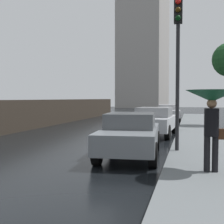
{
  "coord_description": "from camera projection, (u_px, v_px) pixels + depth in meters",
  "views": [
    {
      "loc": [
        4.61,
        -3.5,
        1.81
      ],
      "look_at": [
        1.46,
        8.71,
        1.24
      ],
      "focal_mm": 48.42,
      "sensor_mm": 36.0,
      "label": 1
    }
  ],
  "objects": [
    {
      "name": "car_silver_mid_road",
      "position": [
        154.0,
        121.0,
        14.6
      ],
      "size": [
        2.02,
        4.19,
        1.38
      ],
      "rotation": [
        0.0,
        0.0,
        -0.06
      ],
      "color": "#B2B5BA",
      "rests_on": "ground"
    },
    {
      "name": "car_grey_behind_camera",
      "position": [
        130.0,
        134.0,
        9.35
      ],
      "size": [
        1.98,
        4.23,
        1.35
      ],
      "rotation": [
        0.0,
        0.0,
        0.08
      ],
      "color": "slate",
      "rests_on": "ground"
    },
    {
      "name": "pedestrian_with_umbrella_near",
      "position": [
        212.0,
        104.0,
        6.8
      ],
      "size": [
        1.17,
        1.17,
        1.86
      ],
      "rotation": [
        0.0,
        0.0,
        0.11
      ],
      "color": "black",
      "rests_on": "sidewalk_strip"
    },
    {
      "name": "distant_tower",
      "position": [
        143.0,
        14.0,
        57.73
      ],
      "size": [
        9.53,
        9.02,
        41.42
      ],
      "color": "#9E9993",
      "rests_on": "ground"
    },
    {
      "name": "traffic_light",
      "position": [
        178.0,
        47.0,
        9.54
      ],
      "size": [
        0.26,
        0.39,
        4.79
      ],
      "color": "black",
      "rests_on": "sidewalk_strip"
    },
    {
      "name": "car_white_near_kerb",
      "position": [
        169.0,
        112.0,
        24.62
      ],
      "size": [
        2.07,
        4.49,
        1.3
      ],
      "rotation": [
        0.0,
        0.0,
        0.07
      ],
      "color": "silver",
      "rests_on": "ground"
    }
  ]
}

